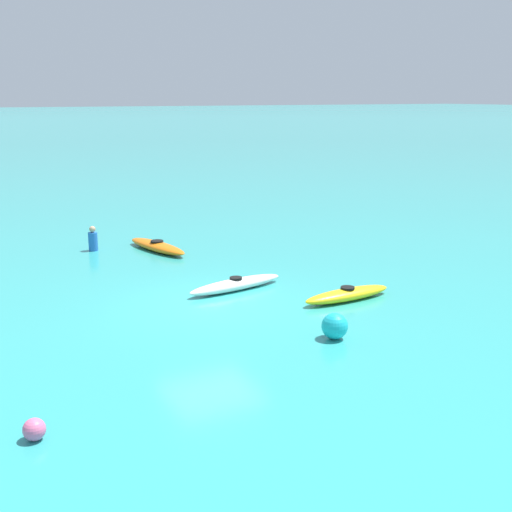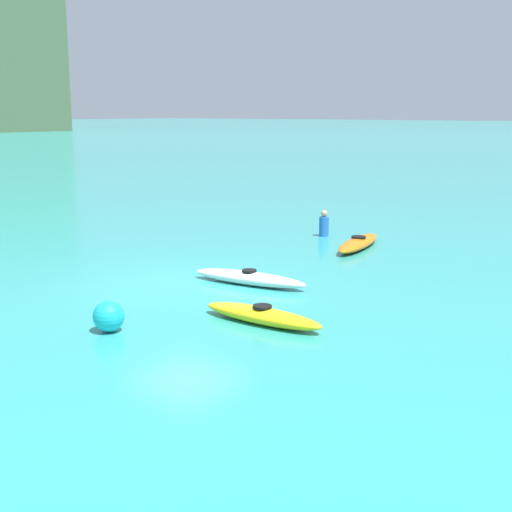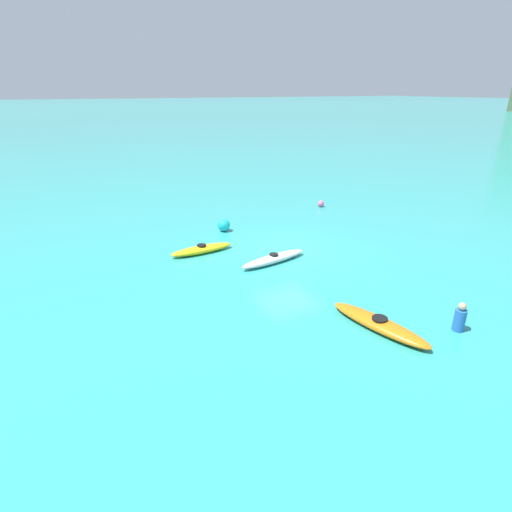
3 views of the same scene
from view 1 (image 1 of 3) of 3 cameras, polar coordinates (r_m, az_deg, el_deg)
name	(u,v)px [view 1 (image 1 of 3)]	position (r m, az deg, el deg)	size (l,w,h in m)	color
ground_plane	(210,305)	(17.40, -3.93, -4.22)	(600.00, 600.00, 0.00)	teal
kayak_orange	(157,246)	(23.59, -8.45, 0.83)	(3.26, 1.37, 0.37)	orange
kayak_yellow	(347,294)	(17.90, 7.82, -3.27)	(0.71, 2.73, 0.37)	yellow
kayak_white	(236,284)	(18.67, -1.73, -2.44)	(1.00, 3.08, 0.37)	white
buoy_cyan	(335,326)	(15.06, 6.74, -5.97)	(0.60, 0.60, 0.60)	#19B7C6
buoy_pink	(34,429)	(11.42, -18.43, -13.88)	(0.36, 0.36, 0.36)	pink
person_near_shore	(93,240)	(24.00, -13.76, 1.35)	(0.42, 0.42, 0.88)	blue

